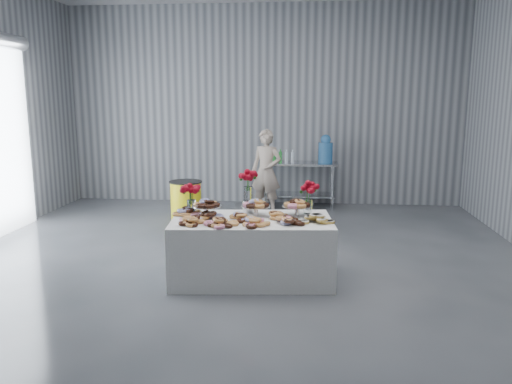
% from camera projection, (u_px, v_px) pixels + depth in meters
% --- Properties ---
extents(ground, '(9.00, 9.00, 0.00)m').
position_uv_depth(ground, '(232.00, 278.00, 6.11)').
color(ground, '#3A3D42').
rests_on(ground, ground).
extents(room_walls, '(8.04, 9.04, 4.02)m').
position_uv_depth(room_walls, '(207.00, 56.00, 5.70)').
color(room_walls, gray).
rests_on(room_walls, ground).
extents(display_table, '(1.99, 1.18, 0.75)m').
position_uv_depth(display_table, '(252.00, 249.00, 6.01)').
color(display_table, white).
rests_on(display_table, ground).
extents(prep_table, '(1.50, 0.60, 0.90)m').
position_uv_depth(prep_table, '(299.00, 176.00, 9.93)').
color(prep_table, silver).
rests_on(prep_table, ground).
extents(donut_mounds, '(1.87, 0.97, 0.09)m').
position_uv_depth(donut_mounds, '(251.00, 216.00, 5.88)').
color(donut_mounds, '#C87C49').
rests_on(donut_mounds, display_table).
extents(cake_stand_left, '(0.36, 0.36, 0.17)m').
position_uv_depth(cake_stand_left, '(207.00, 205.00, 6.06)').
color(cake_stand_left, silver).
rests_on(cake_stand_left, display_table).
extents(cake_stand_mid, '(0.36, 0.36, 0.17)m').
position_uv_depth(cake_stand_mid, '(256.00, 205.00, 6.06)').
color(cake_stand_mid, silver).
rests_on(cake_stand_mid, display_table).
extents(cake_stand_right, '(0.36, 0.36, 0.17)m').
position_uv_depth(cake_stand_right, '(297.00, 205.00, 6.06)').
color(cake_stand_right, silver).
rests_on(cake_stand_right, display_table).
extents(danish_pile, '(0.48, 0.48, 0.11)m').
position_uv_depth(danish_pile, '(316.00, 218.00, 5.78)').
color(danish_pile, white).
rests_on(danish_pile, display_table).
extents(bouquet_left, '(0.26, 0.26, 0.42)m').
position_uv_depth(bouquet_left, '(191.00, 191.00, 6.13)').
color(bouquet_left, white).
rests_on(bouquet_left, display_table).
extents(bouquet_right, '(0.26, 0.26, 0.42)m').
position_uv_depth(bouquet_right, '(308.00, 190.00, 6.18)').
color(bouquet_right, white).
rests_on(bouquet_right, display_table).
extents(bouquet_center, '(0.26, 0.26, 0.57)m').
position_uv_depth(bouquet_center, '(248.00, 183.00, 6.21)').
color(bouquet_center, silver).
rests_on(bouquet_center, display_table).
extents(water_jug, '(0.28, 0.28, 0.55)m').
position_uv_depth(water_jug, '(325.00, 150.00, 9.78)').
color(water_jug, '#3B83CA').
rests_on(water_jug, prep_table).
extents(drink_bottles, '(0.54, 0.08, 0.27)m').
position_uv_depth(drink_bottles, '(283.00, 156.00, 9.78)').
color(drink_bottles, '#268C33').
rests_on(drink_bottles, prep_table).
extents(person, '(0.66, 0.53, 1.59)m').
position_uv_depth(person, '(266.00, 172.00, 9.31)').
color(person, '#CC8C93').
rests_on(person, ground).
extents(trash_barrel, '(0.57, 0.57, 0.74)m').
position_uv_depth(trash_barrel, '(186.00, 202.00, 8.74)').
color(trash_barrel, '#FFEE15').
rests_on(trash_barrel, ground).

